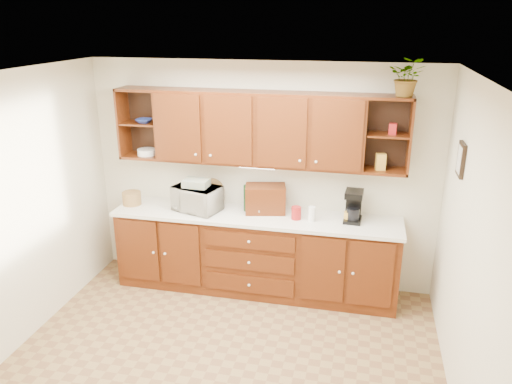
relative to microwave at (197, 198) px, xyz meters
The scene contains 26 objects.
floor 1.92m from the microwave, 64.54° to the right, with size 4.00×4.00×0.00m, color olive.
ceiling 2.19m from the microwave, 64.54° to the right, with size 4.00×4.00×0.00m, color white.
back_wall 0.78m from the microwave, 25.20° to the left, with size 4.00×4.00×0.00m, color beige.
left_wall 1.96m from the microwave, 132.70° to the right, with size 3.50×3.50×0.00m, color beige.
right_wall 3.05m from the microwave, 28.07° to the right, with size 3.50×3.50×0.00m, color beige.
base_cabinets 0.93m from the microwave, ahead, with size 3.20×0.60×0.90m, color #3A1606.
countertop 0.70m from the microwave, ahead, with size 3.24×0.64×0.04m, color white.
upper_cabinets 1.08m from the microwave, 13.00° to the left, with size 3.20×0.33×0.80m.
undercabinet_light 0.79m from the microwave, ahead, with size 0.40×0.05×0.03m, color white.
framed_picture 2.82m from the microwave, 11.26° to the right, with size 0.03×0.24×0.30m, color black.
wicker_basket 0.82m from the microwave, behind, with size 0.22×0.22×0.15m, color olive.
microwave is the anchor object (origin of this frame).
towel_stack 0.18m from the microwave, ahead, with size 0.28×0.20×0.08m, color tan.
wine_bottle 0.57m from the microwave, 10.90° to the left, with size 0.07×0.07×0.31m, color black.
woven_tray 0.30m from the microwave, 69.58° to the left, with size 0.31×0.31×0.02m, color olive.
bread_box 0.78m from the microwave, ahead, with size 0.45×0.28×0.31m, color #3A1606.
mug_tree 0.76m from the microwave, ahead, with size 0.25×0.26×0.30m.
canister_red 1.15m from the microwave, ahead, with size 0.11×0.11×0.14m, color maroon.
canister_white 1.32m from the microwave, ahead, with size 0.08×0.08×0.16m, color white.
canister_yellow 1.70m from the microwave, ahead, with size 0.09×0.09×0.11m, color gold.
coffee_maker 1.75m from the microwave, ahead, with size 0.20×0.25×0.35m.
bowl_stack 1.06m from the microwave, 168.66° to the left, with size 0.19×0.19×0.05m, color navy.
plate_stack 0.81m from the microwave, 167.67° to the left, with size 0.21×0.21×0.07m, color white.
pantry_box_yellow 2.07m from the microwave, ahead, with size 0.10×0.08×0.17m, color gold.
pantry_box_red 2.27m from the microwave, ahead, with size 0.08×0.07×0.11m, color maroon.
potted_plant 2.60m from the microwave, ahead, with size 0.34×0.30×0.38m, color #999999.
Camera 1 is at (1.14, -3.62, 3.03)m, focal length 35.00 mm.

